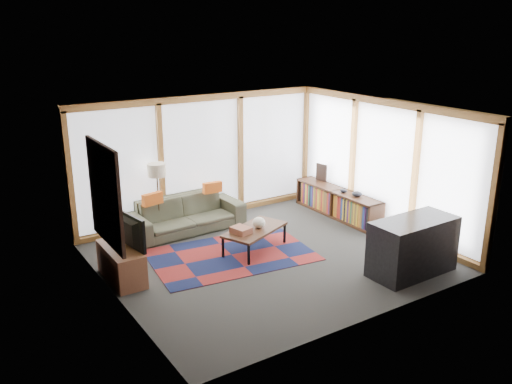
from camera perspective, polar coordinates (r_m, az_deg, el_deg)
ground at (r=9.66m, az=1.30°, el=-6.84°), size 5.50×5.50×0.00m
room_envelope at (r=9.85m, az=1.91°, el=3.15°), size 5.52×5.02×2.62m
rug at (r=9.73m, az=-2.60°, el=-6.63°), size 3.02×2.14×0.01m
sofa at (r=10.80m, az=-7.43°, el=-2.35°), size 2.35×0.99×0.68m
pillow_left at (r=10.39m, az=-10.85°, el=-0.72°), size 0.42×0.20×0.22m
pillow_right at (r=10.96m, az=-4.61°, el=0.49°), size 0.40×0.15×0.22m
floor_lamp at (r=10.61m, az=-10.25°, el=-0.74°), size 0.36×0.36×1.42m
coffee_table at (r=9.85m, az=-0.13°, el=-5.01°), size 1.41×1.07×0.42m
book_stack at (r=9.55m, az=-1.59°, el=-4.03°), size 0.34×0.38×0.11m
vase at (r=9.77m, az=0.30°, el=-3.24°), size 0.23×0.23×0.20m
bookshelf at (r=11.66m, az=8.57°, el=-1.14°), size 0.43×2.34×0.58m
bowl_a at (r=11.19m, az=10.58°, el=-0.20°), size 0.24×0.24×0.11m
bowl_b at (r=11.41m, az=9.22°, el=0.14°), size 0.16×0.16×0.07m
shelf_picture at (r=12.14m, az=6.90°, el=2.07°), size 0.08×0.29×0.38m
tv_console at (r=9.01m, az=-13.98°, el=-7.33°), size 0.46×1.10×0.55m
television at (r=8.81m, az=-13.79°, el=-4.01°), size 0.26×0.97×0.55m
bar_counter at (r=9.26m, az=16.18°, el=-5.53°), size 1.48×0.71×0.93m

